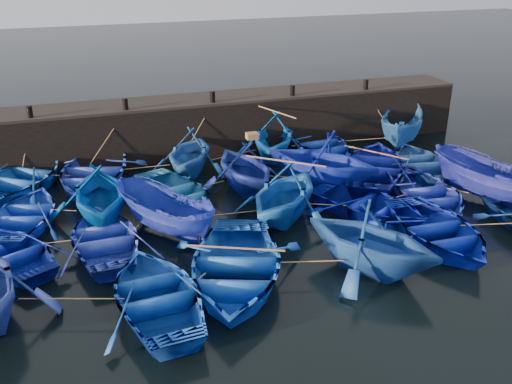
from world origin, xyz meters
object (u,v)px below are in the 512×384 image
object	(u,v)px
boat_13	(13,251)
boat_8	(175,192)
wooden_crate	(252,136)
boat_0	(21,178)

from	to	relation	value
boat_13	boat_8	bearing A→B (deg)	-179.35
boat_8	wooden_crate	distance (m)	3.79
boat_13	wooden_crate	size ratio (longest dim) A/B	8.90
boat_8	wooden_crate	xyz separation A→B (m)	(3.28, 0.32, 1.86)
boat_0	boat_8	world-z (taller)	boat_0
boat_0	boat_8	bearing A→B (deg)	-174.54
boat_0	boat_8	xyz separation A→B (m)	(5.78, -3.28, -0.06)
boat_0	boat_13	world-z (taller)	boat_0
boat_0	boat_13	distance (m)	6.20
wooden_crate	boat_8	bearing A→B (deg)	-174.51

